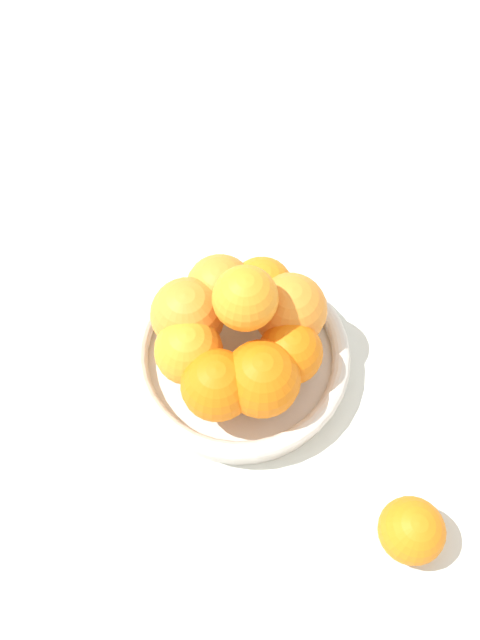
# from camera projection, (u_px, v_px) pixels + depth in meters

# --- Properties ---
(ground_plane) EXTENTS (4.00, 4.00, 0.00)m
(ground_plane) POSITION_uv_depth(u_px,v_px,m) (240.00, 365.00, 0.72)
(ground_plane) COLOR silver
(fruit_bowl) EXTENTS (0.25, 0.25, 0.04)m
(fruit_bowl) POSITION_uv_depth(u_px,v_px,m) (240.00, 357.00, 0.70)
(fruit_bowl) COLOR silver
(fruit_bowl) RESTS_ON ground_plane
(orange_pile) EXTENTS (0.19, 0.19, 0.13)m
(orange_pile) POSITION_uv_depth(u_px,v_px,m) (239.00, 330.00, 0.65)
(orange_pile) COLOR orange
(orange_pile) RESTS_ON fruit_bowl
(stray_orange) EXTENTS (0.06, 0.06, 0.06)m
(stray_orange) POSITION_uv_depth(u_px,v_px,m) (411.00, 530.00, 0.60)
(stray_orange) COLOR orange
(stray_orange) RESTS_ON ground_plane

